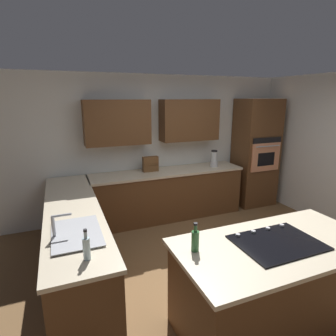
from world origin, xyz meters
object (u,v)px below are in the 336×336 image
object	(u,v)px
blender	(214,160)
spice_rack	(150,164)
wall_oven	(255,153)
cooktop	(277,242)
oil_bottle	(195,240)
sink_unit	(76,233)
dish_soap_bottle	(86,248)

from	to	relation	value
blender	spice_rack	xyz separation A→B (m)	(1.25, -0.11, 0.00)
wall_oven	blender	size ratio (longest dim) A/B	6.86
cooktop	wall_oven	bearing A→B (deg)	-125.64
cooktop	spice_rack	distance (m)	2.85
oil_bottle	cooktop	bearing A→B (deg)	167.87
sink_unit	oil_bottle	bearing A→B (deg)	143.57
wall_oven	dish_soap_bottle	distance (m)	4.33
spice_rack	cooktop	bearing A→B (deg)	95.62
cooktop	dish_soap_bottle	bearing A→B (deg)	-13.03
sink_unit	blender	xyz separation A→B (m)	(-2.68, -1.86, 0.12)
sink_unit	spice_rack	world-z (taller)	spice_rack
wall_oven	oil_bottle	distance (m)	3.76
sink_unit	dish_soap_bottle	xyz separation A→B (m)	(-0.06, 0.48, 0.09)
wall_oven	oil_bottle	bearing A→B (deg)	43.41
blender	spice_rack	distance (m)	1.25
dish_soap_bottle	wall_oven	bearing A→B (deg)	-146.81
dish_soap_bottle	oil_bottle	world-z (taller)	dish_soap_bottle
cooktop	oil_bottle	xyz separation A→B (m)	(0.76, -0.16, 0.10)
cooktop	oil_bottle	world-z (taller)	oil_bottle
cooktop	dish_soap_bottle	xyz separation A→B (m)	(1.65, -0.38, 0.10)
wall_oven	cooktop	world-z (taller)	wall_oven
cooktop	dish_soap_bottle	size ratio (longest dim) A/B	2.81
cooktop	blender	world-z (taller)	blender
sink_unit	cooktop	bearing A→B (deg)	153.22
oil_bottle	spice_rack	bearing A→B (deg)	-100.26
blender	dish_soap_bottle	distance (m)	3.51
spice_rack	dish_soap_bottle	xyz separation A→B (m)	(1.37, 2.45, -0.03)
spice_rack	oil_bottle	world-z (taller)	spice_rack
dish_soap_bottle	blender	bearing A→B (deg)	-138.21
wall_oven	cooktop	size ratio (longest dim) A/B	2.86
wall_oven	dish_soap_bottle	bearing A→B (deg)	33.19
spice_rack	sink_unit	bearing A→B (deg)	54.08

